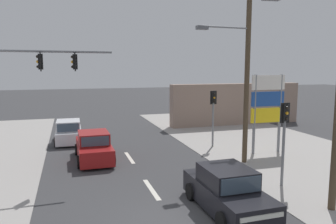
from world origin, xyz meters
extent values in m
plane|color=#3A3A3D|center=(0.00, 0.00, 0.00)|extent=(140.00, 140.00, 0.00)
cube|color=silver|center=(0.00, 3.00, 0.00)|extent=(0.20, 2.40, 0.01)
cube|color=silver|center=(0.00, 8.00, 0.00)|extent=(0.20, 2.40, 0.01)
cylinder|color=#4C3D2B|center=(5.67, 5.32, 4.82)|extent=(0.26, 0.26, 9.65)
cylinder|color=slate|center=(4.37, 5.24, 6.94)|extent=(2.60, 0.26, 0.09)
cube|color=#595B60|center=(3.07, 5.16, 6.87)|extent=(0.58, 0.32, 0.18)
cylinder|color=slate|center=(-3.72, 5.88, 5.70)|extent=(5.20, 0.28, 0.11)
cube|color=black|center=(-4.24, 5.87, 5.25)|extent=(0.21, 0.27, 0.68)
cube|color=black|center=(-4.24, 5.87, 5.25)|extent=(0.05, 0.44, 0.84)
sphere|color=black|center=(-4.36, 5.86, 5.47)|extent=(0.13, 0.13, 0.13)
sphere|color=orange|center=(-4.36, 5.86, 5.25)|extent=(0.13, 0.13, 0.13)
sphere|color=black|center=(-4.36, 5.86, 5.03)|extent=(0.13, 0.13, 0.13)
cube|color=black|center=(-2.78, 5.91, 5.25)|extent=(0.21, 0.27, 0.68)
cube|color=black|center=(-2.78, 5.91, 5.25)|extent=(0.05, 0.44, 0.84)
sphere|color=black|center=(-2.90, 5.91, 5.47)|extent=(0.13, 0.13, 0.13)
sphere|color=orange|center=(-2.90, 5.91, 5.25)|extent=(0.13, 0.13, 0.13)
sphere|color=black|center=(-2.90, 5.91, 5.03)|extent=(0.13, 0.13, 0.13)
cylinder|color=slate|center=(5.39, 1.76, 1.40)|extent=(0.12, 0.12, 2.80)
cube|color=black|center=(5.39, 1.76, 3.14)|extent=(0.27, 0.21, 0.68)
cube|color=black|center=(5.39, 1.76, 3.14)|extent=(0.44, 0.06, 0.84)
sphere|color=black|center=(5.39, 1.64, 3.36)|extent=(0.13, 0.13, 0.13)
sphere|color=orange|center=(5.39, 1.64, 3.14)|extent=(0.13, 0.13, 0.13)
sphere|color=black|center=(5.39, 1.64, 2.92)|extent=(0.13, 0.13, 0.13)
cylinder|color=slate|center=(5.51, 8.98, 1.40)|extent=(0.12, 0.12, 2.80)
cube|color=black|center=(5.51, 8.98, 3.14)|extent=(0.27, 0.22, 0.68)
cube|color=black|center=(5.51, 8.98, 3.14)|extent=(0.44, 0.07, 0.84)
sphere|color=black|center=(5.52, 8.86, 3.36)|extent=(0.13, 0.13, 0.13)
sphere|color=orange|center=(5.52, 8.86, 3.14)|extent=(0.13, 0.13, 0.13)
sphere|color=black|center=(5.52, 8.86, 2.92)|extent=(0.13, 0.13, 0.13)
cylinder|color=slate|center=(7.03, 6.68, 2.30)|extent=(0.16, 0.16, 4.60)
cylinder|color=slate|center=(8.73, 6.68, 2.30)|extent=(0.16, 0.16, 4.60)
cube|color=silver|center=(7.88, 6.68, 4.15)|extent=(2.10, 0.14, 0.84)
cube|color=#1E4793|center=(7.88, 6.68, 3.20)|extent=(2.10, 0.14, 0.84)
cube|color=yellow|center=(7.88, 6.68, 2.25)|extent=(2.10, 0.14, 0.84)
cube|color=gray|center=(11.00, 16.00, 1.80)|extent=(12.00, 1.00, 3.60)
cube|color=maroon|center=(-1.92, 8.15, 0.54)|extent=(1.76, 4.22, 0.80)
cube|color=maroon|center=(-1.92, 8.10, 1.25)|extent=(1.59, 1.92, 0.62)
cube|color=#384756|center=(-1.93, 9.07, 1.25)|extent=(1.44, 0.08, 0.53)
cube|color=#384756|center=(-1.91, 7.13, 1.25)|extent=(1.40, 0.08, 0.50)
cube|color=white|center=(-1.95, 10.27, 0.72)|extent=(1.45, 0.06, 0.14)
cylinder|color=black|center=(-2.79, 9.44, 0.32)|extent=(0.20, 0.64, 0.64)
cylinder|color=black|center=(-1.09, 9.47, 0.32)|extent=(0.20, 0.64, 0.64)
cylinder|color=black|center=(-2.75, 6.84, 0.32)|extent=(0.20, 0.64, 0.64)
cylinder|color=black|center=(-1.05, 6.86, 0.32)|extent=(0.20, 0.64, 0.64)
cube|color=black|center=(2.03, 0.25, 0.54)|extent=(1.75, 4.22, 0.80)
cube|color=black|center=(2.03, 0.30, 1.25)|extent=(1.58, 1.92, 0.62)
cube|color=#384756|center=(2.04, -0.67, 1.25)|extent=(1.44, 0.08, 0.53)
cube|color=#384756|center=(2.02, 1.27, 1.25)|extent=(1.40, 0.08, 0.50)
cube|color=white|center=(2.06, -1.87, 0.72)|extent=(1.45, 0.06, 0.14)
cylinder|color=black|center=(2.90, -1.04, 0.32)|extent=(0.20, 0.64, 0.64)
cylinder|color=black|center=(1.20, -1.06, 0.32)|extent=(0.20, 0.64, 0.64)
cylinder|color=black|center=(2.87, 1.56, 0.32)|extent=(0.20, 0.64, 0.64)
cylinder|color=black|center=(1.17, 1.54, 0.32)|extent=(0.20, 0.64, 0.64)
cube|color=silver|center=(-3.20, 13.01, 0.51)|extent=(1.67, 3.63, 0.76)
cube|color=silver|center=(-3.20, 12.71, 1.21)|extent=(1.52, 1.93, 0.64)
cube|color=#384756|center=(-3.18, 13.68, 1.21)|extent=(1.36, 0.09, 0.54)
cube|color=#384756|center=(-3.22, 11.74, 1.21)|extent=(1.33, 0.09, 0.51)
cube|color=white|center=(-3.16, 14.83, 0.68)|extent=(1.36, 0.07, 0.14)
cylinder|color=black|center=(-3.98, 14.14, 0.30)|extent=(0.19, 0.60, 0.60)
cylinder|color=black|center=(-2.38, 14.11, 0.30)|extent=(0.19, 0.60, 0.60)
cylinder|color=black|center=(-4.02, 11.91, 0.30)|extent=(0.19, 0.60, 0.60)
cylinder|color=black|center=(-2.42, 11.88, 0.30)|extent=(0.19, 0.60, 0.60)
camera|label=1|loc=(-3.15, -9.60, 5.00)|focal=35.00mm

